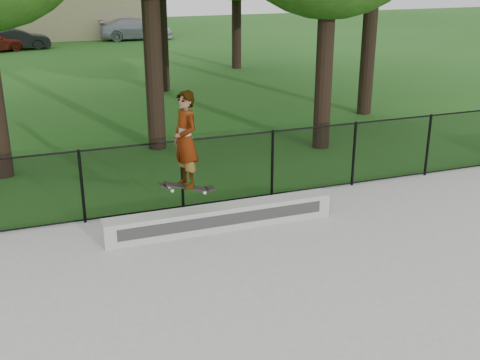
{
  "coord_description": "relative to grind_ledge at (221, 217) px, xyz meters",
  "views": [
    {
      "loc": [
        -4.87,
        -5.35,
        4.95
      ],
      "look_at": [
        -1.36,
        4.2,
        1.2
      ],
      "focal_mm": 45.0,
      "sensor_mm": 36.0,
      "label": 1
    }
  ],
  "objects": [
    {
      "name": "distant_building",
      "position": [
        -0.42,
        33.3,
        1.87
      ],
      "size": [
        12.4,
        6.4,
        4.3
      ],
      "color": "#C9B68D",
      "rests_on": "ground"
    },
    {
      "name": "car_b",
      "position": [
        -3.17,
        27.53,
        0.3
      ],
      "size": [
        3.32,
        1.53,
        1.17
      ],
      "primitive_type": "imported",
      "rotation": [
        0.0,
        0.0,
        1.66
      ],
      "color": "black",
      "rests_on": "ground"
    },
    {
      "name": "chainlink_fence",
      "position": [
        1.58,
        1.2,
        0.52
      ],
      "size": [
        16.06,
        0.06,
        1.5
      ],
      "color": "black",
      "rests_on": "concrete_slab"
    },
    {
      "name": "concrete_slab",
      "position": [
        1.58,
        -4.7,
        -0.26
      ],
      "size": [
        14.0,
        12.0,
        0.06
      ],
      "primitive_type": "cube",
      "color": "#A3A39E",
      "rests_on": "ground"
    },
    {
      "name": "grind_ledge",
      "position": [
        0.0,
        0.0,
        0.0
      ],
      "size": [
        4.47,
        0.4,
        0.46
      ],
      "primitive_type": "cube",
      "color": "#ADADA7",
      "rests_on": "concrete_slab"
    },
    {
      "name": "ground",
      "position": [
        1.58,
        -4.7,
        -0.29
      ],
      "size": [
        100.0,
        100.0,
        0.0
      ],
      "primitive_type": "plane",
      "color": "#205518",
      "rests_on": "ground"
    },
    {
      "name": "skater_airborne",
      "position": [
        -0.7,
        -0.2,
        1.65
      ],
      "size": [
        0.82,
        0.71,
        1.93
      ],
      "color": "black",
      "rests_on": "ground"
    },
    {
      "name": "car_c",
      "position": [
        4.16,
        29.82,
        0.39
      ],
      "size": [
        4.44,
        2.2,
        1.36
      ],
      "primitive_type": "imported",
      "rotation": [
        0.0,
        0.0,
        1.5
      ],
      "color": "#A0AAB6",
      "rests_on": "ground"
    }
  ]
}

